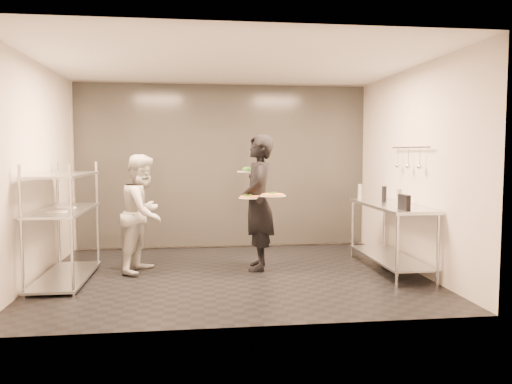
{
  "coord_description": "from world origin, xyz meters",
  "views": [
    {
      "loc": [
        -0.51,
        -6.53,
        1.64
      ],
      "look_at": [
        0.32,
        0.09,
        1.1
      ],
      "focal_mm": 35.0,
      "sensor_mm": 36.0,
      "label": 1
    }
  ],
  "objects": [
    {
      "name": "utensil_rail",
      "position": [
        2.43,
        -0.0,
        1.55
      ],
      "size": [
        0.07,
        1.2,
        0.31
      ],
      "color": "silver",
      "rests_on": "room_shell"
    },
    {
      "name": "bottle_dark",
      "position": [
        2.2,
        0.31,
        1.03
      ],
      "size": [
        0.07,
        0.07,
        0.23
      ],
      "primitive_type": "cylinder",
      "color": "black",
      "rests_on": "prep_counter"
    },
    {
      "name": "pizza_plate_far",
      "position": [
        0.54,
        0.03,
        1.06
      ],
      "size": [
        0.35,
        0.35,
        0.05
      ],
      "color": "white",
      "rests_on": "waiter"
    },
    {
      "name": "bottle_clear",
      "position": [
        2.24,
        -0.12,
        1.03
      ],
      "size": [
        0.07,
        0.07,
        0.22
      ],
      "primitive_type": "cylinder",
      "color": "gray",
      "rests_on": "prep_counter"
    },
    {
      "name": "salad_plate",
      "position": [
        0.25,
        0.58,
        1.37
      ],
      "size": [
        0.29,
        0.29,
        0.07
      ],
      "color": "white",
      "rests_on": "waiter"
    },
    {
      "name": "bottle_green",
      "position": [
        2.01,
        0.8,
        1.03
      ],
      "size": [
        0.06,
        0.06,
        0.23
      ],
      "primitive_type": "cylinder",
      "color": "gray",
      "rests_on": "prep_counter"
    },
    {
      "name": "pos_monitor",
      "position": [
        2.06,
        -0.7,
        1.02
      ],
      "size": [
        0.06,
        0.27,
        0.2
      ],
      "primitive_type": "cube",
      "rotation": [
        0.0,
        0.0,
        -0.01
      ],
      "color": "black",
      "rests_on": "prep_counter"
    },
    {
      "name": "chef",
      "position": [
        -1.2,
        0.37,
        0.8
      ],
      "size": [
        0.83,
        0.93,
        1.6
      ],
      "primitive_type": "imported",
      "rotation": [
        0.0,
        0.0,
        1.24
      ],
      "color": "beige",
      "rests_on": "ground"
    },
    {
      "name": "pass_rack",
      "position": [
        -2.15,
        -0.0,
        0.77
      ],
      "size": [
        0.6,
        1.6,
        1.5
      ],
      "color": "silver",
      "rests_on": "ground"
    },
    {
      "name": "waiter",
      "position": [
        0.38,
        0.3,
        0.94
      ],
      "size": [
        0.53,
        0.73,
        1.88
      ],
      "primitive_type": "imported",
      "rotation": [
        0.0,
        0.0,
        -1.69
      ],
      "color": "black",
      "rests_on": "ground"
    },
    {
      "name": "pizza_plate_near",
      "position": [
        0.25,
        0.12,
        1.03
      ],
      "size": [
        0.31,
        0.31,
        0.05
      ],
      "color": "white",
      "rests_on": "waiter"
    },
    {
      "name": "room_shell",
      "position": [
        0.0,
        1.18,
        1.4
      ],
      "size": [
        5.0,
        4.0,
        2.8
      ],
      "color": "black",
      "rests_on": "ground"
    },
    {
      "name": "prep_counter",
      "position": [
        2.18,
        0.0,
        0.63
      ],
      "size": [
        0.6,
        1.8,
        0.92
      ],
      "color": "silver",
      "rests_on": "ground"
    }
  ]
}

